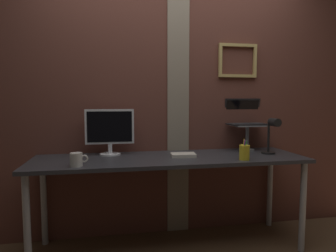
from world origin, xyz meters
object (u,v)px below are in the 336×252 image
Objects in this scene: laptop at (244,117)px; coffee_mug at (77,160)px; monitor at (110,129)px; desk_lamp at (272,132)px; pen_cup at (244,152)px.

coffee_mug is (-1.50, -0.49, -0.26)m from laptop.
laptop reaches higher than monitor.
coffee_mug is (-1.60, -0.16, -0.15)m from desk_lamp.
coffee_mug is at bearing -174.13° from desk_lamp.
desk_lamp is 2.50× the size of coffee_mug.
pen_cup is at bearing -21.83° from monitor.
laptop reaches higher than desk_lamp.
desk_lamp is 1.91× the size of pen_cup.
laptop reaches higher than coffee_mug.
pen_cup is (-0.33, -0.16, -0.14)m from desk_lamp.
desk_lamp is at bearing -71.96° from laptop.
monitor is 1.15× the size of laptop.
monitor is 1.29× the size of desk_lamp.
pen_cup is at bearing 0.01° from coffee_mug.
coffee_mug is (-1.27, -0.00, -0.01)m from pen_cup.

